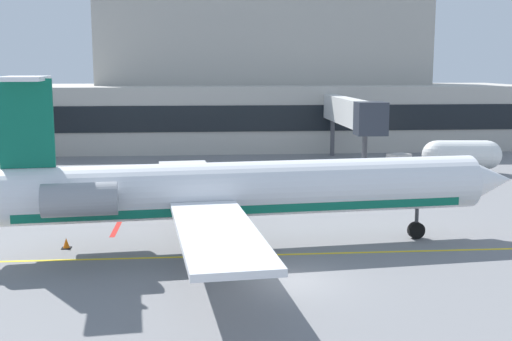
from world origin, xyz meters
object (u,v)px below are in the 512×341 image
object	(u,v)px
baggage_tug	(405,168)
pushback_tractor	(3,182)
regional_jet	(233,190)
fuel_tank	(462,155)

from	to	relation	value
baggage_tug	pushback_tractor	size ratio (longest dim) A/B	1.01
regional_jet	fuel_tank	size ratio (longest dim) A/B	4.44
fuel_tank	regional_jet	bearing A→B (deg)	-134.25
regional_jet	pushback_tractor	xyz separation A→B (m)	(-15.80, 15.18, -2.09)
baggage_tug	pushback_tractor	distance (m)	30.76
baggage_tug	fuel_tank	xyz separation A→B (m)	(5.97, 3.05, 0.58)
baggage_tug	regional_jet	bearing A→B (deg)	-129.01
fuel_tank	pushback_tractor	bearing A→B (deg)	-170.47
fuel_tank	baggage_tug	bearing A→B (deg)	-152.95
baggage_tug	fuel_tank	bearing A→B (deg)	27.05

